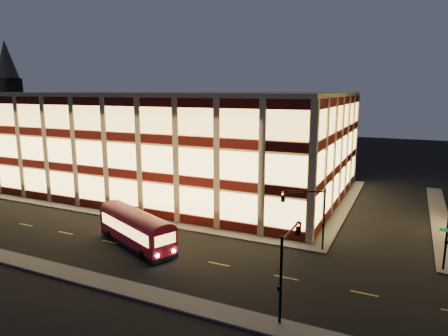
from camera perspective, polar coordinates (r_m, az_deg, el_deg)
The scene contains 11 objects.
ground at distance 48.56m, azimuth -14.86°, elevation -7.09°, with size 200.00×200.00×0.00m, color black.
sidewalk_office_south at distance 51.16m, azimuth -16.74°, elevation -6.17°, with size 54.00×2.00×0.15m, color #514F4C.
sidewalk_office_east at distance 54.57m, azimuth 16.78°, elevation -5.10°, with size 2.00×30.00×0.15m, color #514F4C.
sidewalk_tower_west at distance 54.23m, azimuth 28.39°, elevation -6.09°, with size 2.00×30.00×0.15m, color #514F4C.
sidewalk_near at distance 40.17m, azimuth -27.07°, elevation -11.74°, with size 100.00×2.00×0.15m, color #514F4C.
office_building at distance 62.07m, azimuth -7.23°, elevation 3.96°, with size 50.45×30.45×14.50m.
church_tower at distance 125.31m, azimuth -28.14°, elevation 7.10°, with size 5.00×5.00×18.00m, color #2D2621.
church_spire at distance 125.44m, azimuth -28.73°, elevation 13.47°, with size 6.00×6.00×10.00m, color #4C473F.
traffic_signal_far at distance 37.73m, azimuth 12.04°, elevation -5.67°, with size 3.79×1.87×6.00m.
traffic_signal_near at distance 27.12m, azimuth 9.12°, elevation -12.28°, with size 0.32×4.45×6.00m.
trolley_bus at distance 39.56m, azimuth -12.47°, elevation -8.20°, with size 10.51×6.57×3.51m.
Camera 1 is at (30.18, -35.05, 14.80)m, focal length 32.00 mm.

